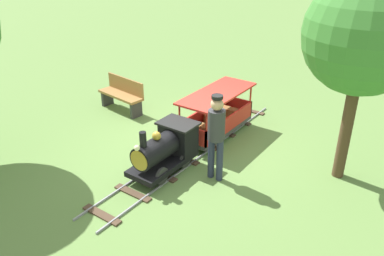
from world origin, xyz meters
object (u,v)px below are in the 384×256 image
conductor_person (216,131)px  oak_tree_near (364,36)px  locomotive (166,148)px  park_bench (122,95)px  passenger_car (217,118)px

conductor_person → oak_tree_near: oak_tree_near is taller
conductor_person → oak_tree_near: 2.79m
locomotive → conductor_person: bearing=-161.1°
park_bench → oak_tree_near: size_ratio=0.38×
conductor_person → park_bench: size_ratio=1.21×
conductor_person → park_bench: bearing=-19.6°
passenger_car → park_bench: size_ratio=1.49×
locomotive → conductor_person: conductor_person is taller
park_bench → oak_tree_near: bearing=-178.7°
passenger_car → conductor_person: conductor_person is taller
locomotive → park_bench: size_ratio=1.08×
locomotive → oak_tree_near: bearing=-147.8°
locomotive → park_bench: (2.65, -1.56, -0.07)m
park_bench → oak_tree_near: 5.76m
conductor_person → park_bench: (3.53, -1.26, -0.54)m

